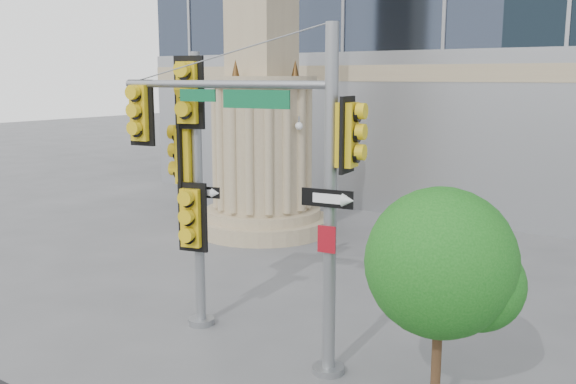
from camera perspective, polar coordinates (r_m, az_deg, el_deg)
The scene contains 4 objects.
monument at distance 20.82m, azimuth -2.34°, elevation 11.41°, with size 4.40×4.40×16.60m.
main_signal_pole at distance 11.04m, azimuth -1.35°, elevation 2.90°, with size 4.61×1.15×5.96m.
secondary_signal_pole at distance 12.86m, azimuth -8.55°, elevation 1.96°, with size 1.04×0.74×5.58m.
street_tree at distance 9.69m, azimuth 13.66°, elevation -6.69°, with size 2.28×2.22×3.55m.
Camera 1 is at (6.81, -7.41, 5.12)m, focal length 40.00 mm.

